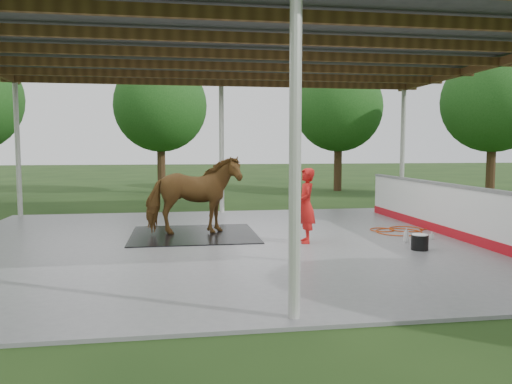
{
  "coord_description": "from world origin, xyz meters",
  "views": [
    {
      "loc": [
        -1.29,
        -10.11,
        1.99
      ],
      "look_at": [
        0.31,
        0.09,
        1.07
      ],
      "focal_mm": 35.0,
      "sensor_mm": 36.0,
      "label": 1
    }
  ],
  "objects": [
    {
      "name": "wash_bucket",
      "position": [
        3.23,
        -1.37,
        0.2
      ],
      "size": [
        0.32,
        0.32,
        0.3
      ],
      "color": "black",
      "rests_on": "concrete_slab"
    },
    {
      "name": "soap_bottle_b",
      "position": [
        4.0,
        -0.4,
        0.13
      ],
      "size": [
        0.09,
        0.09,
        0.16
      ],
      "primitive_type": "imported",
      "rotation": [
        0.0,
        0.0,
        -0.26
      ],
      "color": "#338CD8",
      "rests_on": "concrete_slab"
    },
    {
      "name": "rubber_mat",
      "position": [
        -0.96,
        0.94,
        0.06
      ],
      "size": [
        2.75,
        2.58,
        0.02
      ],
      "primitive_type": "cube",
      "color": "black",
      "rests_on": "concrete_slab"
    },
    {
      "name": "concrete_slab",
      "position": [
        0.0,
        0.0,
        0.03
      ],
      "size": [
        12.0,
        10.0,
        0.05
      ],
      "primitive_type": "cube",
      "color": "slate",
      "rests_on": "ground"
    },
    {
      "name": "dasher_board",
      "position": [
        4.6,
        0.0,
        0.59
      ],
      "size": [
        0.16,
        8.0,
        1.15
      ],
      "color": "#B50F1A",
      "rests_on": "concrete_slab"
    },
    {
      "name": "pavilion_structure",
      "position": [
        0.0,
        -0.0,
        3.97
      ],
      "size": [
        12.6,
        10.6,
        4.05
      ],
      "color": "beige",
      "rests_on": "ground"
    },
    {
      "name": "tree_belt",
      "position": [
        0.3,
        0.9,
        3.79
      ],
      "size": [
        28.0,
        28.0,
        5.8
      ],
      "color": "#382314",
      "rests_on": "ground"
    },
    {
      "name": "soap_bottle_a",
      "position": [
        3.31,
        -0.65,
        0.2
      ],
      "size": [
        0.12,
        0.12,
        0.31
      ],
      "primitive_type": "imported",
      "rotation": [
        0.0,
        0.0,
        -0.03
      ],
      "color": "silver",
      "rests_on": "concrete_slab"
    },
    {
      "name": "horse",
      "position": [
        -0.96,
        0.94,
        0.94
      ],
      "size": [
        2.13,
        1.11,
        1.74
      ],
      "primitive_type": "imported",
      "rotation": [
        0.0,
        0.0,
        1.66
      ],
      "color": "brown",
      "rests_on": "rubber_mat"
    },
    {
      "name": "ground",
      "position": [
        0.0,
        0.0,
        0.0
      ],
      "size": [
        100.0,
        100.0,
        0.0
      ],
      "primitive_type": "plane",
      "color": "#1E3814"
    },
    {
      "name": "hose_coil",
      "position": [
        3.77,
        0.7,
        0.06
      ],
      "size": [
        2.3,
        1.28,
        0.02
      ],
      "color": "#BD3F0D",
      "rests_on": "concrete_slab"
    },
    {
      "name": "handler",
      "position": [
        1.28,
        -0.33,
        0.81
      ],
      "size": [
        0.43,
        0.6,
        1.52
      ],
      "primitive_type": "imported",
      "rotation": [
        0.0,
        0.0,
        -1.69
      ],
      "color": "red",
      "rests_on": "concrete_slab"
    }
  ]
}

